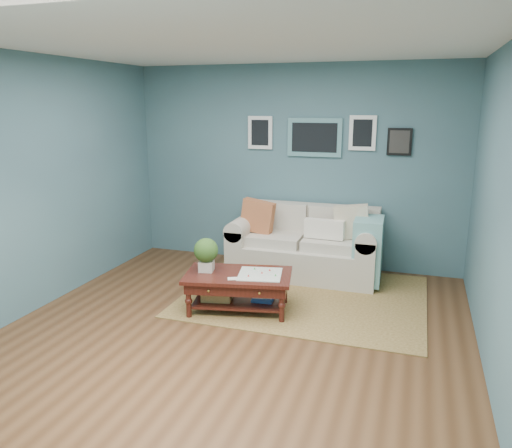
% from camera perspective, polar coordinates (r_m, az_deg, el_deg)
% --- Properties ---
extents(room_shell, '(5.00, 5.02, 2.70)m').
position_cam_1_polar(room_shell, '(4.50, -2.98, 2.98)').
color(room_shell, brown).
rests_on(room_shell, ground).
extents(area_rug, '(2.71, 2.17, 0.01)m').
position_cam_1_polar(area_rug, '(5.90, 5.58, -8.15)').
color(area_rug, brown).
rests_on(area_rug, ground).
extents(loveseat, '(1.93, 0.88, 0.99)m').
position_cam_1_polar(loveseat, '(6.48, 6.30, -2.45)').
color(loveseat, beige).
rests_on(loveseat, ground).
extents(coffee_table, '(1.23, 0.87, 0.79)m').
position_cam_1_polar(coffee_table, '(5.39, -2.65, -6.36)').
color(coffee_table, black).
rests_on(coffee_table, ground).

